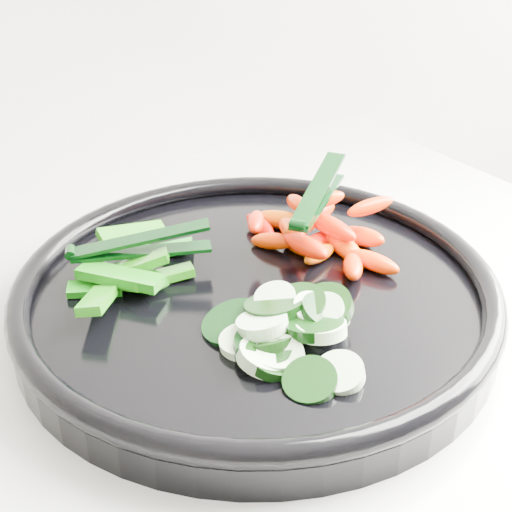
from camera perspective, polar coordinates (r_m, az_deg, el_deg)
veggie_tray at (r=0.56m, az=-0.00°, el=-3.08°), size 0.46×0.46×0.04m
cucumber_pile at (r=0.49m, az=2.12°, el=-6.24°), size 0.11×0.14×0.04m
carrot_pile at (r=0.60m, az=4.83°, el=1.97°), size 0.14×0.15×0.05m
pepper_pile at (r=0.57m, az=-10.01°, el=-1.13°), size 0.13×0.11×0.04m
tong_carrot at (r=0.59m, az=4.92°, el=4.79°), size 0.10×0.08×0.02m
tong_pepper at (r=0.57m, az=-9.54°, el=0.82°), size 0.11×0.06×0.02m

